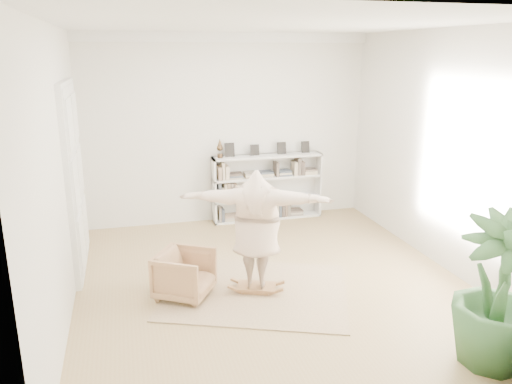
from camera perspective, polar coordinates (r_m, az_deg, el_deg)
The scene contains 9 objects.
floor at distance 7.44m, azimuth 1.76°, elevation -10.21°, with size 6.00×6.00×0.00m, color #9D8051.
room_shell at distance 9.54m, azimuth -3.33°, elevation 17.26°, with size 6.00×6.00×6.00m.
doors at distance 7.96m, azimuth -19.99°, elevation 1.31°, with size 0.09×1.78×2.92m.
bookshelf at distance 9.95m, azimuth 1.27°, elevation 0.49°, with size 2.20×0.35×1.64m.
armchair at distance 6.97m, azimuth -8.16°, elevation -9.29°, with size 0.69×0.71×0.65m, color tan.
rug at distance 7.15m, azimuth 0.05°, elevation -11.23°, with size 2.50×2.00×0.02m, color tan.
rocker_board at distance 7.12m, azimuth 0.05°, elevation -10.80°, with size 0.61×0.50×0.11m.
person at distance 6.77m, azimuth 0.05°, elevation -3.98°, with size 2.05×0.56×1.67m, color beige.
houseplant at distance 5.88m, azimuth 25.98°, elevation -10.26°, with size 0.94×0.94×1.67m, color #2F582C.
Camera 1 is at (-1.93, -6.40, 3.26)m, focal length 35.00 mm.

